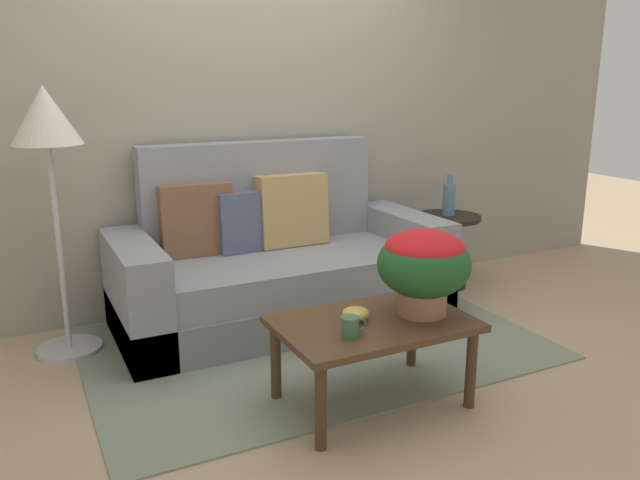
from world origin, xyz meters
name	(u,v)px	position (x,y,z in m)	size (l,w,h in m)	color
ground_plane	(326,355)	(0.00, 0.00, 0.00)	(14.00, 14.00, 0.00)	tan
wall_back	(248,88)	(0.00, 1.13, 1.44)	(6.40, 0.12, 2.87)	gray
area_rug	(312,343)	(0.00, 0.18, 0.01)	(2.52, 1.73, 0.01)	gray
couch	(277,268)	(-0.02, 0.65, 0.33)	(2.04, 0.91, 1.11)	slate
coffee_table	(373,332)	(-0.05, -0.57, 0.36)	(0.89, 0.59, 0.42)	#442D1B
side_table	(447,237)	(1.35, 0.69, 0.37)	(0.47, 0.47, 0.54)	black
floor_lamp	(48,140)	(-1.27, 0.70, 1.19)	(0.36, 0.36, 1.47)	#B2B2B7
potted_plant	(424,263)	(0.20, -0.60, 0.67)	(0.44, 0.44, 0.41)	#A36B4C
coffee_mug	(351,326)	(-0.23, -0.68, 0.46)	(0.12, 0.08, 0.09)	#3D664C
snack_bowl	(356,313)	(-0.12, -0.54, 0.45)	(0.13, 0.13, 0.07)	gold
table_vase	(449,199)	(1.35, 0.69, 0.66)	(0.09, 0.09, 0.30)	slate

